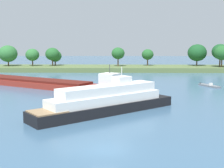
# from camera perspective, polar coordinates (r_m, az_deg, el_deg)

# --- Properties ---
(ground_plane) EXTENTS (400.00, 400.00, 0.00)m
(ground_plane) POSITION_cam_1_polar(r_m,az_deg,el_deg) (29.68, -1.32, -12.26)
(ground_plane) COLOR #3D607F
(treeline_island) EXTENTS (97.31, 16.76, 9.55)m
(treeline_island) POSITION_cam_1_polar(r_m,az_deg,el_deg) (110.75, 1.71, 3.90)
(treeline_island) COLOR #566B3D
(treeline_island) RESTS_ON ground
(small_motorboat) EXTENTS (3.86, 5.96, 0.89)m
(small_motorboat) POSITION_cam_1_polar(r_m,az_deg,el_deg) (74.06, 17.66, -0.30)
(small_motorboat) COLOR slate
(small_motorboat) RESTS_ON ground
(cargo_barge) EXTENTS (40.06, 26.08, 5.85)m
(cargo_barge) POSITION_cam_1_polar(r_m,az_deg,el_deg) (72.08, -12.99, 0.21)
(cargo_barge) COLOR maroon
(cargo_barge) RESTS_ON ground
(white_riverboat) EXTENTS (20.72, 17.92, 6.55)m
(white_riverboat) POSITION_cam_1_polar(r_m,az_deg,el_deg) (44.26, -1.04, -3.17)
(white_riverboat) COLOR black
(white_riverboat) RESTS_ON ground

